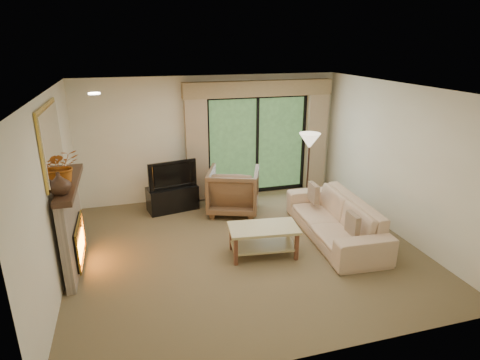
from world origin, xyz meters
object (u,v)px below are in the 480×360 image
object	(u,v)px
media_console	(173,198)
sofa	(334,219)
armchair	(233,190)
coffee_table	(263,241)

from	to	relation	value
media_console	sofa	xyz separation A→B (m)	(2.55, -1.98, 0.10)
media_console	armchair	xyz separation A→B (m)	(1.16, -0.43, 0.21)
coffee_table	media_console	bearing A→B (deg)	124.56
sofa	media_console	bearing A→B (deg)	-124.28
media_console	coffee_table	world-z (taller)	media_console
sofa	coffee_table	xyz separation A→B (m)	(-1.38, -0.24, -0.10)
armchair	coffee_table	xyz separation A→B (m)	(0.01, -1.79, -0.21)
armchair	sofa	xyz separation A→B (m)	(1.39, -1.55, -0.10)
sofa	coffee_table	distance (m)	1.41
media_console	sofa	size ratio (longest dim) A/B	0.41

